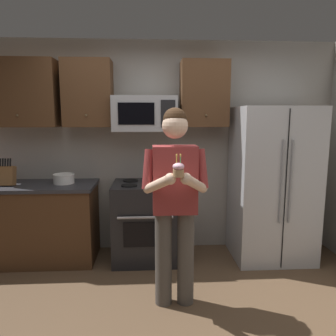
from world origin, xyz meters
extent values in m
plane|color=brown|center=(0.00, 0.00, 0.00)|extent=(6.00, 6.00, 0.00)
cube|color=gray|center=(0.00, 1.75, 1.30)|extent=(4.40, 0.10, 2.60)
cube|color=black|center=(-0.15, 1.36, 0.46)|extent=(0.76, 0.66, 0.92)
cube|color=black|center=(-0.15, 1.02, 0.42)|extent=(0.48, 0.01, 0.28)
cylinder|color=#99999E|center=(-0.15, 1.00, 0.62)|extent=(0.60, 0.03, 0.03)
cylinder|color=black|center=(-0.33, 1.22, 0.93)|extent=(0.18, 0.18, 0.01)
cylinder|color=black|center=(0.03, 1.22, 0.93)|extent=(0.18, 0.18, 0.01)
cylinder|color=black|center=(-0.33, 1.50, 0.93)|extent=(0.18, 0.18, 0.01)
cylinder|color=black|center=(0.03, 1.50, 0.93)|extent=(0.18, 0.18, 0.01)
cube|color=#9EA0A5|center=(-0.15, 1.48, 1.72)|extent=(0.74, 0.40, 0.40)
cube|color=black|center=(-0.24, 1.28, 1.72)|extent=(0.40, 0.01, 0.24)
cube|color=black|center=(0.11, 1.28, 1.72)|extent=(0.16, 0.01, 0.30)
cube|color=#B7BABF|center=(1.35, 1.32, 0.90)|extent=(0.90, 0.72, 1.80)
cylinder|color=gray|center=(1.30, 0.94, 1.00)|extent=(0.02, 0.02, 0.90)
cylinder|color=gray|center=(1.40, 0.94, 1.00)|extent=(0.02, 0.02, 0.90)
cube|color=black|center=(1.35, 0.95, 0.90)|extent=(0.01, 0.01, 1.74)
cube|color=#4C301C|center=(-1.55, 1.53, 1.95)|extent=(0.80, 0.34, 0.76)
sphere|color=brown|center=(-1.55, 1.35, 1.70)|extent=(0.03, 0.03, 0.03)
cube|color=#4C301C|center=(-0.80, 1.53, 1.95)|extent=(0.55, 0.34, 0.76)
sphere|color=brown|center=(-0.80, 1.35, 1.70)|extent=(0.03, 0.03, 0.03)
cube|color=#4C301C|center=(0.55, 1.53, 1.95)|extent=(0.55, 0.34, 0.76)
sphere|color=brown|center=(0.55, 1.35, 1.70)|extent=(0.03, 0.03, 0.03)
cube|color=#4C301C|center=(-1.45, 1.38, 0.44)|extent=(1.40, 0.62, 0.88)
cube|color=#2D2D33|center=(-1.45, 1.38, 0.90)|extent=(1.44, 0.66, 0.04)
cube|color=brown|center=(-1.70, 1.33, 1.03)|extent=(0.16, 0.15, 0.24)
cylinder|color=black|center=(-1.75, 1.31, 1.19)|extent=(0.02, 0.04, 0.09)
cylinder|color=black|center=(-1.73, 1.31, 1.19)|extent=(0.02, 0.04, 0.09)
cylinder|color=black|center=(-1.70, 1.31, 1.19)|extent=(0.02, 0.04, 0.09)
cylinder|color=black|center=(-1.67, 1.31, 1.19)|extent=(0.02, 0.04, 0.09)
cylinder|color=black|center=(-1.64, 1.31, 1.19)|extent=(0.02, 0.04, 0.09)
cylinder|color=white|center=(-1.10, 1.41, 0.97)|extent=(0.23, 0.23, 0.11)
torus|color=white|center=(-1.10, 1.41, 1.03)|extent=(0.24, 0.24, 0.01)
cylinder|color=#4C4742|center=(0.02, 0.40, 0.43)|extent=(0.15, 0.15, 0.86)
cylinder|color=#4C4742|center=(0.22, 0.40, 0.43)|extent=(0.15, 0.15, 0.86)
cube|color=maroon|center=(0.12, 0.40, 1.15)|extent=(0.38, 0.22, 0.58)
sphere|color=beige|center=(0.12, 0.40, 1.61)|extent=(0.22, 0.22, 0.22)
sphere|color=#382314|center=(0.12, 0.41, 1.66)|extent=(0.20, 0.20, 0.20)
cylinder|color=maroon|center=(-0.11, 0.37, 1.25)|extent=(0.15, 0.18, 0.35)
cylinder|color=beige|center=(-0.03, 0.21, 1.15)|extent=(0.26, 0.33, 0.21)
sphere|color=beige|center=(0.06, 0.08, 1.22)|extent=(0.09, 0.09, 0.09)
cylinder|color=maroon|center=(0.34, 0.37, 1.25)|extent=(0.15, 0.18, 0.35)
cylinder|color=beige|center=(0.27, 0.21, 1.15)|extent=(0.26, 0.33, 0.21)
sphere|color=beige|center=(0.18, 0.08, 1.22)|extent=(0.09, 0.09, 0.09)
cylinder|color=#A87F56|center=(0.12, 0.06, 1.26)|extent=(0.08, 0.08, 0.06)
ellipsoid|color=#F2B2CC|center=(0.12, 0.06, 1.31)|extent=(0.09, 0.09, 0.06)
cylinder|color=#4CBF66|center=(0.13, 0.06, 1.36)|extent=(0.01, 0.01, 0.06)
ellipsoid|color=#FFD159|center=(0.13, 0.06, 1.40)|extent=(0.01, 0.01, 0.02)
cylinder|color=#F2D84C|center=(0.10, 0.06, 1.36)|extent=(0.01, 0.01, 0.06)
ellipsoid|color=#FFD159|center=(0.10, 0.06, 1.40)|extent=(0.01, 0.01, 0.02)
camera|label=1|loc=(-0.10, -2.30, 1.68)|focal=34.14mm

